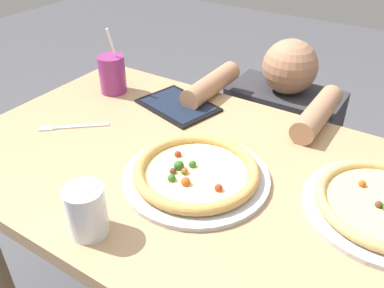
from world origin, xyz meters
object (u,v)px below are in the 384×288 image
(tablet, at_px, (178,105))
(diner_seated, at_px, (275,161))
(pizza_near, at_px, (196,173))
(water_cup_clear, at_px, (86,211))
(fork, at_px, (70,127))
(drink_cup_colored, at_px, (112,74))

(tablet, height_order, diner_seated, diner_seated)
(pizza_near, height_order, water_cup_clear, water_cup_clear)
(fork, bearing_deg, diner_seated, 56.59)
(pizza_near, relative_size, fork, 2.15)
(water_cup_clear, xyz_separation_m, diner_seated, (0.07, 0.91, -0.40))
(pizza_near, bearing_deg, water_cup_clear, -109.48)
(drink_cup_colored, xyz_separation_m, fork, (0.05, -0.25, -0.06))
(fork, height_order, diner_seated, diner_seated)
(water_cup_clear, relative_size, tablet, 0.40)
(pizza_near, distance_m, fork, 0.44)
(pizza_near, relative_size, diner_seated, 0.39)
(pizza_near, bearing_deg, tablet, 131.06)
(drink_cup_colored, height_order, fork, drink_cup_colored)
(drink_cup_colored, relative_size, tablet, 0.81)
(drink_cup_colored, xyz_separation_m, diner_seated, (0.47, 0.38, -0.41))
(drink_cup_colored, relative_size, diner_seated, 0.25)
(tablet, xyz_separation_m, diner_seated, (0.23, 0.36, -0.35))
(drink_cup_colored, distance_m, diner_seated, 0.73)
(pizza_near, bearing_deg, fork, 179.14)
(water_cup_clear, bearing_deg, tablet, 105.67)
(drink_cup_colored, relative_size, water_cup_clear, 2.02)
(pizza_near, height_order, fork, pizza_near)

